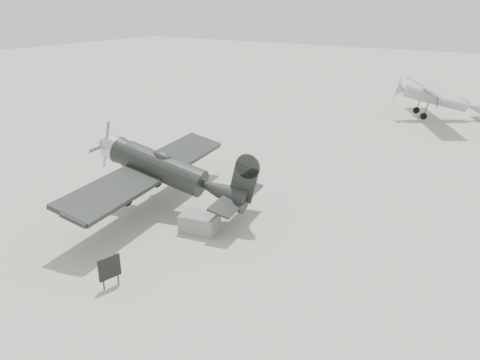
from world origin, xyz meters
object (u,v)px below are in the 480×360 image
object	(u,v)px
highwing_monoplane	(440,96)
equipment_block	(199,223)
lowwing_monoplane	(171,172)
sign_board	(110,268)

from	to	relation	value
highwing_monoplane	equipment_block	world-z (taller)	highwing_monoplane
lowwing_monoplane	highwing_monoplane	bearing A→B (deg)	66.10
highwing_monoplane	sign_board	size ratio (longest dim) A/B	8.78
equipment_block	sign_board	distance (m)	4.82
lowwing_monoplane	equipment_block	bearing A→B (deg)	-33.32
highwing_monoplane	sign_board	distance (m)	31.21
highwing_monoplane	equipment_block	size ratio (longest dim) A/B	6.63
lowwing_monoplane	equipment_block	distance (m)	3.00
sign_board	lowwing_monoplane	bearing A→B (deg)	125.23
lowwing_monoplane	equipment_block	world-z (taller)	lowwing_monoplane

